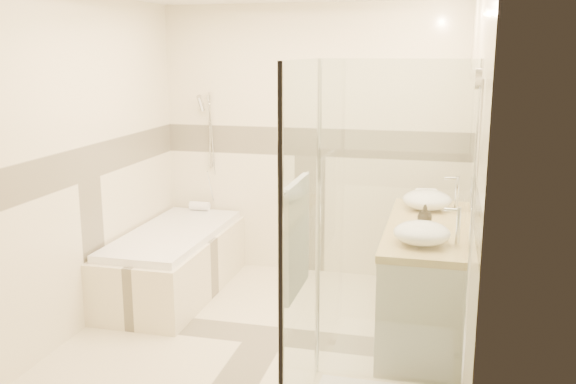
% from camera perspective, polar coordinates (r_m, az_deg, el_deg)
% --- Properties ---
extents(room, '(2.82, 3.02, 2.52)m').
position_cam_1_polar(room, '(4.53, -1.27, 1.97)').
color(room, beige).
rests_on(room, ground).
extents(bathtub, '(0.75, 1.70, 0.56)m').
position_cam_1_polar(bathtub, '(5.71, -10.10, -5.86)').
color(bathtub, beige).
rests_on(bathtub, ground).
extents(vanity, '(0.58, 1.62, 0.85)m').
position_cam_1_polar(vanity, '(4.87, 12.03, -7.69)').
color(vanity, silver).
rests_on(vanity, ground).
extents(shower_enclosure, '(0.96, 0.93, 2.04)m').
position_cam_1_polar(shower_enclosure, '(3.69, 6.64, -12.94)').
color(shower_enclosure, beige).
rests_on(shower_enclosure, ground).
extents(vessel_sink_near, '(0.38, 0.38, 0.15)m').
position_cam_1_polar(vessel_sink_near, '(5.19, 12.26, -0.69)').
color(vessel_sink_near, white).
rests_on(vessel_sink_near, vanity).
extents(vessel_sink_far, '(0.37, 0.37, 0.15)m').
position_cam_1_polar(vessel_sink_far, '(4.26, 11.81, -3.59)').
color(vessel_sink_far, white).
rests_on(vessel_sink_far, vanity).
extents(faucet_near, '(0.11, 0.03, 0.28)m').
position_cam_1_polar(faucet_near, '(5.17, 14.69, 0.10)').
color(faucet_near, silver).
rests_on(faucet_near, vanity).
extents(faucet_far, '(0.11, 0.03, 0.26)m').
position_cam_1_polar(faucet_far, '(4.24, 14.78, -2.75)').
color(faucet_far, silver).
rests_on(faucet_far, vanity).
extents(amenity_bottle_a, '(0.08, 0.08, 0.14)m').
position_cam_1_polar(amenity_bottle_a, '(4.75, 12.07, -1.97)').
color(amenity_bottle_a, black).
rests_on(amenity_bottle_a, vanity).
extents(amenity_bottle_b, '(0.13, 0.13, 0.14)m').
position_cam_1_polar(amenity_bottle_b, '(4.76, 12.07, -1.97)').
color(amenity_bottle_b, black).
rests_on(amenity_bottle_b, vanity).
extents(folded_towels, '(0.22, 0.31, 0.09)m').
position_cam_1_polar(folded_towels, '(5.43, 12.33, -0.45)').
color(folded_towels, white).
rests_on(folded_towels, vanity).
extents(rolled_towel, '(0.19, 0.09, 0.09)m').
position_cam_1_polar(rolled_towel, '(6.29, -7.87, -1.24)').
color(rolled_towel, white).
rests_on(rolled_towel, bathtub).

